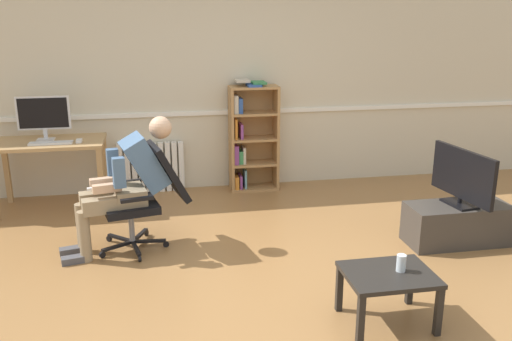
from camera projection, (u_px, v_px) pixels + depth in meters
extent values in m
plane|color=olive|center=(257.00, 287.00, 4.30)|extent=(18.00, 18.00, 0.00)
cube|color=beige|center=(215.00, 75.00, 6.41)|extent=(12.00, 0.10, 2.70)
cube|color=white|center=(217.00, 113.00, 6.47)|extent=(12.00, 0.03, 0.05)
cube|color=tan|center=(101.00, 182.00, 5.72)|extent=(0.06, 0.06, 0.72)
cube|color=tan|center=(105.00, 167.00, 6.26)|extent=(0.06, 0.06, 0.72)
cube|color=tan|center=(7.00, 172.00, 6.07)|extent=(0.06, 0.06, 0.72)
cube|color=tan|center=(49.00, 143.00, 5.79)|extent=(1.14, 0.65, 0.04)
cube|color=silver|center=(46.00, 139.00, 5.83)|extent=(0.18, 0.14, 0.01)
cube|color=silver|center=(46.00, 134.00, 5.83)|extent=(0.04, 0.02, 0.10)
cube|color=silver|center=(43.00, 113.00, 5.77)|extent=(0.54, 0.02, 0.35)
cube|color=black|center=(43.00, 113.00, 5.76)|extent=(0.50, 0.00, 0.32)
cube|color=white|center=(51.00, 143.00, 5.66)|extent=(0.44, 0.12, 0.02)
cube|color=white|center=(79.00, 141.00, 5.72)|extent=(0.06, 0.10, 0.03)
cube|color=#AD7F4C|center=(231.00, 140.00, 6.43)|extent=(0.03, 0.28, 1.25)
cube|color=#AD7F4C|center=(276.00, 138.00, 6.52)|extent=(0.03, 0.28, 1.25)
cube|color=#AD7F4C|center=(252.00, 136.00, 6.60)|extent=(0.54, 0.02, 1.25)
cube|color=#AD7F4C|center=(254.00, 187.00, 6.65)|extent=(0.51, 0.28, 0.03)
cube|color=#AD7F4C|center=(254.00, 163.00, 6.56)|extent=(0.51, 0.28, 0.03)
cube|color=#AD7F4C|center=(254.00, 139.00, 6.47)|extent=(0.51, 0.28, 0.03)
cube|color=#AD7F4C|center=(254.00, 113.00, 6.39)|extent=(0.51, 0.28, 0.03)
cube|color=#AD7F4C|center=(254.00, 87.00, 6.30)|extent=(0.51, 0.28, 0.03)
cube|color=orange|center=(236.00, 182.00, 6.57)|extent=(0.05, 0.19, 0.15)
cube|color=#89428E|center=(236.00, 154.00, 6.48)|extent=(0.05, 0.19, 0.23)
cube|color=orange|center=(235.00, 128.00, 6.40)|extent=(0.03, 0.19, 0.24)
cube|color=beige|center=(235.00, 104.00, 6.30)|extent=(0.05, 0.19, 0.21)
cube|color=#89428E|center=(240.00, 181.00, 6.58)|extent=(0.03, 0.19, 0.16)
cube|color=#38844C|center=(240.00, 156.00, 6.51)|extent=(0.05, 0.19, 0.15)
cube|color=#89428E|center=(241.00, 131.00, 6.42)|extent=(0.03, 0.19, 0.17)
cube|color=#2D519E|center=(240.00, 105.00, 6.33)|extent=(0.05, 0.19, 0.17)
cube|color=#6699A3|center=(245.00, 178.00, 6.60)|extent=(0.02, 0.19, 0.23)
cube|color=beige|center=(244.00, 154.00, 6.52)|extent=(0.03, 0.19, 0.20)
cube|color=#2D519E|center=(254.00, 85.00, 6.26)|extent=(0.16, 0.22, 0.02)
cube|color=#38844C|center=(259.00, 83.00, 6.30)|extent=(0.16, 0.22, 0.02)
cube|color=beige|center=(242.00, 81.00, 6.29)|extent=(0.16, 0.22, 0.02)
cube|color=white|center=(121.00, 169.00, 6.40)|extent=(0.06, 0.08, 0.59)
cube|color=white|center=(128.00, 169.00, 6.42)|extent=(0.06, 0.08, 0.59)
cube|color=white|center=(135.00, 168.00, 6.43)|extent=(0.06, 0.08, 0.59)
cube|color=white|center=(141.00, 168.00, 6.44)|extent=(0.06, 0.08, 0.59)
cube|color=white|center=(148.00, 168.00, 6.46)|extent=(0.06, 0.08, 0.59)
cube|color=white|center=(155.00, 167.00, 6.47)|extent=(0.06, 0.08, 0.59)
cube|color=white|center=(161.00, 167.00, 6.49)|extent=(0.06, 0.08, 0.59)
cube|color=white|center=(168.00, 167.00, 6.50)|extent=(0.06, 0.08, 0.59)
cube|color=white|center=(175.00, 166.00, 6.51)|extent=(0.06, 0.08, 0.59)
cube|color=white|center=(181.00, 166.00, 6.53)|extent=(0.06, 0.08, 0.59)
cube|color=black|center=(136.00, 248.00, 4.84)|extent=(0.10, 0.30, 0.02)
cylinder|color=black|center=(140.00, 259.00, 4.71)|extent=(0.03, 0.06, 0.06)
cube|color=black|center=(149.00, 241.00, 4.98)|extent=(0.30, 0.06, 0.02)
cylinder|color=black|center=(166.00, 244.00, 5.00)|extent=(0.06, 0.03, 0.06)
cube|color=black|center=(140.00, 235.00, 5.11)|extent=(0.15, 0.29, 0.02)
cylinder|color=black|center=(146.00, 233.00, 5.26)|extent=(0.04, 0.06, 0.06)
cube|color=black|center=(121.00, 238.00, 5.04)|extent=(0.25, 0.23, 0.02)
cylinder|color=black|center=(109.00, 239.00, 5.13)|extent=(0.06, 0.05, 0.06)
cube|color=black|center=(118.00, 246.00, 4.87)|extent=(0.28, 0.18, 0.02)
cylinder|color=black|center=(102.00, 255.00, 4.79)|extent=(0.06, 0.05, 0.06)
cylinder|color=gray|center=(132.00, 225.00, 4.92)|extent=(0.05, 0.05, 0.30)
cube|color=black|center=(130.00, 206.00, 4.87)|extent=(0.55, 0.55, 0.07)
cube|color=black|center=(168.00, 171.00, 4.92)|extent=(0.40, 0.49, 0.52)
cube|color=black|center=(126.00, 182.00, 5.07)|extent=(0.28, 0.10, 0.03)
cube|color=black|center=(137.00, 199.00, 4.61)|extent=(0.28, 0.10, 0.03)
cube|color=#937F60|center=(129.00, 195.00, 4.84)|extent=(0.33, 0.39, 0.14)
cube|color=#476689|center=(145.00, 162.00, 4.82)|extent=(0.46, 0.42, 0.52)
sphere|color=#D6A884|center=(160.00, 128.00, 4.79)|extent=(0.20, 0.20, 0.20)
cube|color=white|center=(96.00, 188.00, 4.71)|extent=(0.15, 0.07, 0.02)
cube|color=#937F60|center=(104.00, 198.00, 4.86)|extent=(0.44, 0.22, 0.13)
cylinder|color=#937F60|center=(82.00, 228.00, 4.85)|extent=(0.10, 0.10, 0.46)
cube|color=#4C4C51|center=(73.00, 250.00, 4.87)|extent=(0.23, 0.14, 0.06)
cube|color=#937F60|center=(107.00, 205.00, 4.68)|extent=(0.44, 0.22, 0.13)
cylinder|color=#937F60|center=(85.00, 236.00, 4.68)|extent=(0.10, 0.10, 0.46)
cube|color=#4C4C51|center=(75.00, 259.00, 4.70)|extent=(0.23, 0.14, 0.06)
cube|color=#476689|center=(113.00, 163.00, 4.87)|extent=(0.11, 0.10, 0.26)
cube|color=#D6A884|center=(104.00, 182.00, 4.82)|extent=(0.25, 0.12, 0.07)
cube|color=#476689|center=(119.00, 173.00, 4.59)|extent=(0.11, 0.10, 0.26)
cube|color=#D6A884|center=(107.00, 188.00, 4.65)|extent=(0.25, 0.12, 0.07)
cube|color=#3D3833|center=(457.00, 224.00, 5.06)|extent=(0.94, 0.40, 0.38)
cube|color=black|center=(459.00, 204.00, 5.00)|extent=(0.24, 0.35, 0.02)
cylinder|color=black|center=(460.00, 200.00, 4.99)|extent=(0.04, 0.04, 0.05)
cube|color=black|center=(463.00, 174.00, 4.92)|extent=(0.15, 0.80, 0.45)
cube|color=white|center=(465.00, 174.00, 4.93)|extent=(0.11, 0.74, 0.41)
cube|color=black|center=(361.00, 320.00, 3.52)|extent=(0.04, 0.04, 0.35)
cube|color=black|center=(439.00, 312.00, 3.61)|extent=(0.04, 0.04, 0.35)
cube|color=black|center=(410.00, 282.00, 4.01)|extent=(0.04, 0.04, 0.35)
cube|color=black|center=(339.00, 288.00, 3.91)|extent=(0.04, 0.04, 0.35)
cube|color=black|center=(389.00, 275.00, 3.71)|extent=(0.60, 0.48, 0.03)
cylinder|color=silver|center=(401.00, 263.00, 3.71)|extent=(0.07, 0.07, 0.12)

